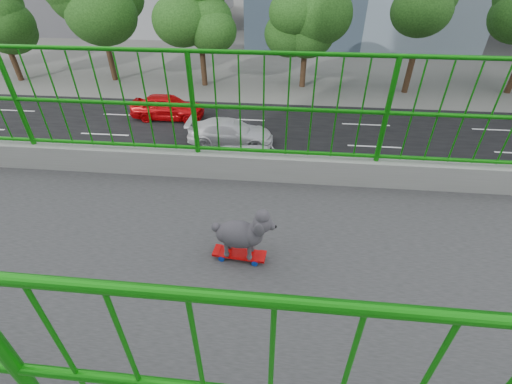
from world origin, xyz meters
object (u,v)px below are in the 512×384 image
Objects in this scene: poodle at (242,233)px; car_4 at (168,107)px; car_1 at (128,195)px; car_3 at (230,132)px; skateboard at (239,254)px; car_2 at (262,163)px.

poodle is 0.12× the size of car_4.
car_4 reaches higher than car_1.
car_4 is at bearing 55.48° from car_3.
car_1 is (-9.12, -6.21, -6.35)m from skateboard.
car_4 is (-9.60, -1.30, 0.11)m from car_1.
car_3 is (-15.52, -2.86, -6.34)m from skateboard.
car_2 is 1.06× the size of car_4.
poodle is 21.20m from car_4.
car_1 is at bearing -172.32° from car_4.
car_3 is at bearing -164.32° from poodle.
car_3 is at bearing -164.42° from skateboard.
skateboard is 0.86× the size of poodle.
skateboard reaches higher than car_4.
skateboard is 21.11m from car_4.
skateboard is 0.10× the size of car_4.
poodle is 17.11m from car_3.
car_2 is 3.83m from car_3.
car_1 is 0.84× the size of car_2.
car_4 reaches higher than car_2.
car_4 is at bearing -172.32° from car_1.
poodle is at bearing -169.48° from car_3.
poodle reaches higher than car_1.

